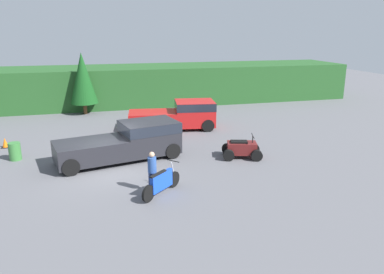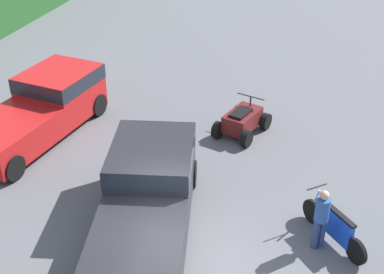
{
  "view_description": "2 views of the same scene",
  "coord_description": "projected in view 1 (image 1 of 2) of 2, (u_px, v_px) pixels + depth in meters",
  "views": [
    {
      "loc": [
        -0.48,
        -16.79,
        6.25
      ],
      "look_at": [
        4.21,
        0.97,
        0.95
      ],
      "focal_mm": 35.0,
      "sensor_mm": 36.0,
      "label": 1
    },
    {
      "loc": [
        -8.96,
        -2.97,
        8.97
      ],
      "look_at": [
        4.21,
        0.97,
        0.95
      ],
      "focal_mm": 50.0,
      "sensor_mm": 36.0,
      "label": 2
    }
  ],
  "objects": [
    {
      "name": "hillside_backdrop",
      "position": [
        99.0,
        86.0,
        31.87
      ],
      "size": [
        44.0,
        6.0,
        3.17
      ],
      "color": "#235123",
      "rests_on": "ground_plane"
    },
    {
      "name": "rider_person",
      "position": [
        152.0,
        170.0,
        14.74
      ],
      "size": [
        0.49,
        0.49,
        1.67
      ],
      "rotation": [
        0.0,
        0.0,
        0.76
      ],
      "color": "navy",
      "rests_on": "ground_plane"
    },
    {
      "name": "pickup_truck_second",
      "position": [
        129.0,
        140.0,
        18.55
      ],
      "size": [
        6.31,
        3.44,
        1.8
      ],
      "rotation": [
        0.0,
        0.0,
        0.22
      ],
      "color": "#232328",
      "rests_on": "ground_plane"
    },
    {
      "name": "steel_barrel",
      "position": [
        15.0,
        151.0,
        18.5
      ],
      "size": [
        0.58,
        0.58,
        0.88
      ],
      "color": "#387A38",
      "rests_on": "ground_plane"
    },
    {
      "name": "dirt_bike",
      "position": [
        162.0,
        183.0,
        14.63
      ],
      "size": [
        1.78,
        1.66,
        1.16
      ],
      "rotation": [
        0.0,
        0.0,
        0.75
      ],
      "color": "black",
      "rests_on": "ground_plane"
    },
    {
      "name": "traffic_cone",
      "position": [
        5.0,
        143.0,
        20.48
      ],
      "size": [
        0.42,
        0.42,
        0.55
      ],
      "color": "black",
      "rests_on": "ground_plane"
    },
    {
      "name": "ground_plane",
      "position": [
        110.0,
        168.0,
        17.45
      ],
      "size": [
        80.0,
        80.0,
        0.0
      ],
      "primitive_type": "plane",
      "color": "#5B5B60"
    },
    {
      "name": "pickup_truck_red",
      "position": [
        180.0,
        114.0,
        24.21
      ],
      "size": [
        5.72,
        2.93,
        1.8
      ],
      "rotation": [
        0.0,
        0.0,
        -0.14
      ],
      "color": "red",
      "rests_on": "ground_plane"
    },
    {
      "name": "tree_mid_left",
      "position": [
        83.0,
        78.0,
        27.94
      ],
      "size": [
        2.04,
        2.04,
        4.63
      ],
      "color": "brown",
      "rests_on": "ground_plane"
    },
    {
      "name": "quad_atv",
      "position": [
        242.0,
        149.0,
        18.83
      ],
      "size": [
        2.23,
        1.77,
        1.16
      ],
      "rotation": [
        0.0,
        0.0,
        -0.28
      ],
      "color": "black",
      "rests_on": "ground_plane"
    }
  ]
}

